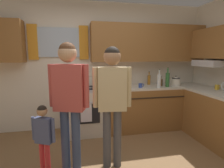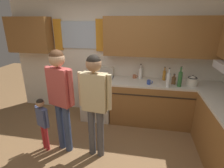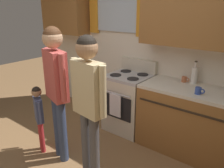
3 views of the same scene
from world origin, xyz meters
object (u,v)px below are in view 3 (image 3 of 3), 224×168
at_px(adult_in_plaid, 89,94).
at_px(small_child, 39,112).
at_px(stove_oven, 129,101).
at_px(cup_terracotta, 184,79).
at_px(adult_holding_child, 56,80).
at_px(bottle_milk_white, 194,75).
at_px(mug_cobalt_blue, 199,91).

height_order(adult_in_plaid, small_child, adult_in_plaid).
distance_m(stove_oven, adult_in_plaid, 1.36).
xyz_separation_m(cup_terracotta, small_child, (-1.36, -1.43, -0.35)).
height_order(adult_holding_child, small_child, adult_holding_child).
distance_m(bottle_milk_white, cup_terracotta, 0.15).
distance_m(mug_cobalt_blue, cup_terracotta, 0.45).
xyz_separation_m(mug_cobalt_blue, cup_terracotta, (-0.30, 0.34, -0.00)).
height_order(stove_oven, small_child, stove_oven).
relative_size(stove_oven, bottle_milk_white, 3.51).
bearing_deg(cup_terracotta, adult_holding_child, -127.47).
distance_m(mug_cobalt_blue, adult_holding_child, 1.69).
bearing_deg(small_child, bottle_milk_white, 44.33).
bearing_deg(adult_holding_child, mug_cobalt_blue, 37.21).
relative_size(mug_cobalt_blue, adult_in_plaid, 0.07).
relative_size(cup_terracotta, adult_in_plaid, 0.07).
relative_size(stove_oven, cup_terracotta, 10.11).
bearing_deg(small_child, cup_terracotta, 46.44).
relative_size(adult_holding_child, small_child, 1.81).
bearing_deg(mug_cobalt_blue, bottle_milk_white, 116.94).
bearing_deg(bottle_milk_white, mug_cobalt_blue, -63.06).
height_order(mug_cobalt_blue, adult_holding_child, adult_holding_child).
bearing_deg(small_child, mug_cobalt_blue, 33.32).
bearing_deg(stove_oven, mug_cobalt_blue, -7.97).
height_order(stove_oven, adult_in_plaid, adult_in_plaid).
xyz_separation_m(stove_oven, adult_holding_child, (-0.26, -1.17, 0.60)).
bearing_deg(cup_terracotta, stove_oven, -166.73).
bearing_deg(adult_holding_child, adult_in_plaid, -3.05).
relative_size(bottle_milk_white, mug_cobalt_blue, 2.73).
relative_size(stove_oven, adult_holding_child, 0.65).
relative_size(cup_terracotta, adult_holding_child, 0.06).
xyz_separation_m(adult_holding_child, adult_in_plaid, (0.55, -0.03, -0.03)).
distance_m(adult_holding_child, adult_in_plaid, 0.55).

